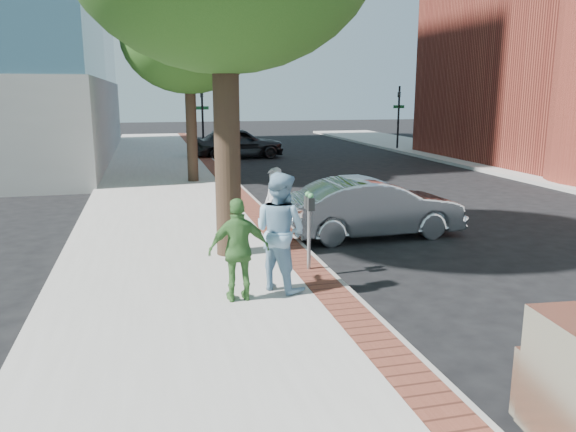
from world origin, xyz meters
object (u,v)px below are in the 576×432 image
object	(u,v)px
person_green	(239,250)
bg_car	(238,143)
person_gray	(274,206)
parking_meter	(309,215)
sedan_silver	(373,208)
person_officer	(280,231)

from	to	relation	value
person_green	bg_car	size ratio (longest dim) A/B	0.35
person_gray	person_green	xyz separation A→B (m)	(-1.30, -3.23, -0.01)
parking_meter	person_gray	bearing A→B (deg)	96.22
parking_meter	sedan_silver	xyz separation A→B (m)	(2.36, 2.58, -0.50)
sedan_silver	bg_car	size ratio (longest dim) A/B	0.90
bg_car	sedan_silver	bearing A→B (deg)	179.49
person_gray	person_green	size ratio (longest dim) A/B	1.01
parking_meter	person_officer	world-z (taller)	person_officer
sedan_silver	bg_car	distance (m)	17.33
parking_meter	person_green	world-z (taller)	person_green
parking_meter	person_officer	bearing A→B (deg)	-131.01
person_officer	bg_car	xyz separation A→B (m)	(2.64, 20.78, -0.33)
parking_meter	person_gray	distance (m)	2.00
person_gray	bg_car	distance (m)	18.05
sedan_silver	bg_car	bearing A→B (deg)	-0.03
parking_meter	bg_car	bearing A→B (deg)	84.61
person_gray	sedan_silver	size ratio (longest dim) A/B	0.39
person_gray	person_officer	world-z (taller)	person_officer
sedan_silver	person_green	bearing A→B (deg)	133.10
person_green	person_officer	bearing A→B (deg)	-153.99
bg_car	person_green	bearing A→B (deg)	168.79
parking_meter	sedan_silver	distance (m)	3.53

